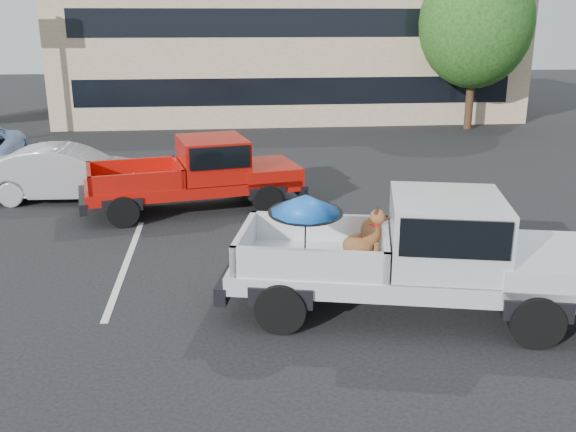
# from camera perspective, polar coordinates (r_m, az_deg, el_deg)

# --- Properties ---
(ground) EXTENTS (90.00, 90.00, 0.00)m
(ground) POSITION_cam_1_polar(r_m,az_deg,el_deg) (10.57, 0.77, -7.56)
(ground) COLOR black
(ground) RESTS_ON ground
(stripe_left) EXTENTS (0.12, 5.00, 0.01)m
(stripe_left) POSITION_cam_1_polar(r_m,az_deg,el_deg) (12.49, -14.18, -4.08)
(stripe_left) COLOR silver
(stripe_left) RESTS_ON ground
(stripe_right) EXTENTS (0.12, 5.00, 0.01)m
(stripe_right) POSITION_cam_1_polar(r_m,az_deg,el_deg) (13.02, 12.96, -3.09)
(stripe_right) COLOR silver
(stripe_right) RESTS_ON ground
(motel_building) EXTENTS (20.40, 8.40, 6.30)m
(motel_building) POSITION_cam_1_polar(r_m,az_deg,el_deg) (30.69, -0.09, 15.01)
(motel_building) COLOR tan
(motel_building) RESTS_ON ground
(tree_right) EXTENTS (4.46, 4.46, 6.78)m
(tree_right) POSITION_cam_1_polar(r_m,az_deg,el_deg) (27.46, 16.37, 16.16)
(tree_right) COLOR #332114
(tree_right) RESTS_ON ground
(tree_back) EXTENTS (4.68, 4.68, 7.11)m
(tree_back) POSITION_cam_1_polar(r_m,az_deg,el_deg) (34.27, 6.35, 17.17)
(tree_back) COLOR #332114
(tree_back) RESTS_ON ground
(silver_pickup) EXTENTS (5.98, 3.18, 2.06)m
(silver_pickup) POSITION_cam_1_polar(r_m,az_deg,el_deg) (10.02, 12.39, -2.90)
(silver_pickup) COLOR black
(silver_pickup) RESTS_ON ground
(red_pickup) EXTENTS (5.46, 2.81, 1.72)m
(red_pickup) POSITION_cam_1_polar(r_m,az_deg,el_deg) (15.41, -7.25, 4.02)
(red_pickup) COLOR black
(red_pickup) RESTS_ON ground
(silver_sedan) EXTENTS (4.21, 1.63, 1.37)m
(silver_sedan) POSITION_cam_1_polar(r_m,az_deg,el_deg) (17.07, -18.93, 3.64)
(silver_sedan) COLOR #A8A9AF
(silver_sedan) RESTS_ON ground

